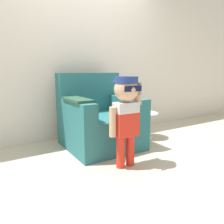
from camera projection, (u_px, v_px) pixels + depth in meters
ground_plane at (100, 144)px, 3.10m from camera, size 10.00×10.00×0.00m
wall_back at (81, 53)px, 3.36m from camera, size 10.00×0.05×2.60m
armchair at (99, 121)px, 3.01m from camera, size 0.95×0.94×1.00m
person_child at (126, 108)px, 2.28m from camera, size 0.40×0.30×0.98m
side_table at (145, 122)px, 3.37m from camera, size 0.40×0.40×0.40m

